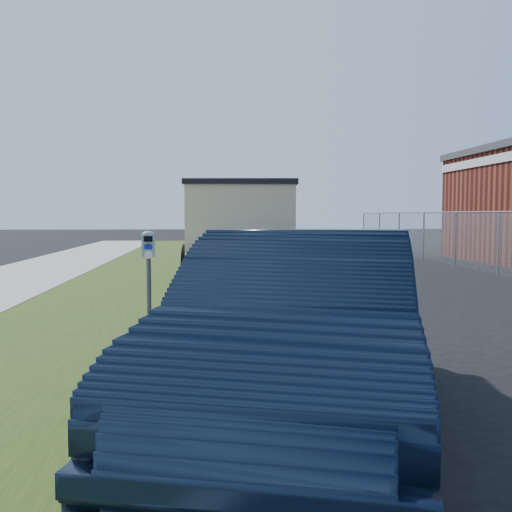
{
  "coord_description": "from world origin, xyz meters",
  "views": [
    {
      "loc": [
        -2.21,
        -9.41,
        1.73
      ],
      "look_at": [
        -1.4,
        1.0,
        1.0
      ],
      "focal_mm": 42.0,
      "sensor_mm": 36.0,
      "label": 1
    }
  ],
  "objects": [
    {
      "name": "white_wagon",
      "position": [
        -1.71,
        2.59,
        0.69
      ],
      "size": [
        2.04,
        4.82,
        1.39
      ],
      "primitive_type": "imported",
      "rotation": [
        0.0,
        0.0,
        0.02
      ],
      "color": "white",
      "rests_on": "ground"
    },
    {
      "name": "dump_truck",
      "position": [
        -1.25,
        7.27,
        1.49
      ],
      "size": [
        3.17,
        6.93,
        2.64
      ],
      "rotation": [
        0.0,
        0.0,
        -0.08
      ],
      "color": "black",
      "rests_on": "ground"
    },
    {
      "name": "navy_sedan",
      "position": [
        -1.46,
        -4.63,
        0.8
      ],
      "size": [
        2.89,
        5.12,
        1.6
      ],
      "primitive_type": "imported",
      "rotation": [
        0.0,
        0.0,
        -0.26
      ],
      "color": "black",
      "rests_on": "ground"
    },
    {
      "name": "streetside",
      "position": [
        -5.57,
        2.0,
        0.07
      ],
      "size": [
        6.12,
        50.0,
        0.15
      ],
      "color": "gray",
      "rests_on": "ground"
    },
    {
      "name": "ground",
      "position": [
        0.0,
        0.0,
        0.0
      ],
      "size": [
        120.0,
        120.0,
        0.0
      ],
      "primitive_type": "plane",
      "color": "black",
      "rests_on": "ground"
    },
    {
      "name": "chainlink_fence",
      "position": [
        6.0,
        7.0,
        1.26
      ],
      "size": [
        0.06,
        30.06,
        30.0
      ],
      "color": "slate",
      "rests_on": "ground"
    },
    {
      "name": "parking_meter",
      "position": [
        -3.05,
        -1.06,
        1.12
      ],
      "size": [
        0.19,
        0.14,
        1.37
      ],
      "rotation": [
        0.0,
        0.0,
        0.05
      ],
      "color": "#3F4247",
      "rests_on": "ground"
    }
  ]
}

